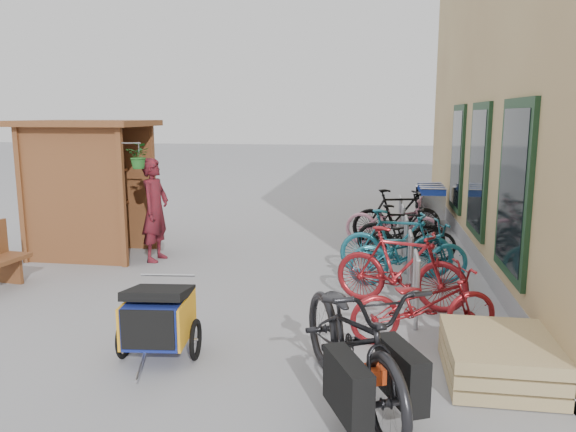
# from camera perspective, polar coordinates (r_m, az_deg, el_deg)

# --- Properties ---
(ground) EXTENTS (80.00, 80.00, 0.00)m
(ground) POSITION_cam_1_polar(r_m,az_deg,el_deg) (7.35, -5.75, -9.67)
(ground) COLOR gray
(kiosk) EXTENTS (2.49, 1.65, 2.40)m
(kiosk) POSITION_cam_1_polar(r_m,az_deg,el_deg) (10.50, -20.01, 4.48)
(kiosk) COLOR brown
(kiosk) RESTS_ON ground
(bike_rack) EXTENTS (0.05, 5.35, 0.86)m
(bike_rack) POSITION_cam_1_polar(r_m,az_deg,el_deg) (9.31, 11.90, -2.26)
(bike_rack) COLOR #A5A8AD
(bike_rack) RESTS_ON ground
(pallet_stack) EXTENTS (1.00, 1.20, 0.40)m
(pallet_stack) POSITION_cam_1_polar(r_m,az_deg,el_deg) (5.88, 20.68, -13.36)
(pallet_stack) COLOR tan
(pallet_stack) RESTS_ON ground
(shopping_carts) EXTENTS (0.55, 1.84, 0.98)m
(shopping_carts) POSITION_cam_1_polar(r_m,az_deg,el_deg) (13.12, 14.14, 1.52)
(shopping_carts) COLOR silver
(shopping_carts) RESTS_ON ground
(child_trailer) EXTENTS (0.85, 1.39, 0.81)m
(child_trailer) POSITION_cam_1_polar(r_m,az_deg,el_deg) (6.04, -13.01, -9.88)
(child_trailer) COLOR navy
(child_trailer) RESTS_ON ground
(cargo_bike) EXTENTS (1.64, 2.40, 1.19)m
(cargo_bike) POSITION_cam_1_polar(r_m,az_deg,el_deg) (4.98, 6.63, -12.39)
(cargo_bike) COLOR black
(cargo_bike) RESTS_ON ground
(person_kiosk) EXTENTS (0.49, 0.69, 1.78)m
(person_kiosk) POSITION_cam_1_polar(r_m,az_deg,el_deg) (9.88, -13.35, 0.61)
(person_kiosk) COLOR maroon
(person_kiosk) RESTS_ON ground
(bike_0) EXTENTS (1.77, 1.04, 0.88)m
(bike_0) POSITION_cam_1_polar(r_m,az_deg,el_deg) (6.45, 13.62, -8.67)
(bike_0) COLOR maroon
(bike_0) RESTS_ON ground
(bike_1) EXTENTS (1.83, 1.01, 1.06)m
(bike_1) POSITION_cam_1_polar(r_m,az_deg,el_deg) (7.51, 11.34, -5.16)
(bike_1) COLOR maroon
(bike_1) RESTS_ON ground
(bike_2) EXTENTS (1.91, 1.04, 0.95)m
(bike_2) POSITION_cam_1_polar(r_m,az_deg,el_deg) (8.52, 12.16, -3.71)
(bike_2) COLOR #1E677A
(bike_2) RESTS_ON ground
(bike_3) EXTENTS (1.78, 0.62, 1.05)m
(bike_3) POSITION_cam_1_polar(r_m,az_deg,el_deg) (8.90, 10.93, -2.73)
(bike_3) COLOR #1E677A
(bike_3) RESTS_ON ground
(bike_4) EXTENTS (1.56, 0.58, 0.81)m
(bike_4) POSITION_cam_1_polar(r_m,az_deg,el_deg) (9.91, 12.33, -2.16)
(bike_4) COLOR black
(bike_4) RESTS_ON ground
(bike_5) EXTENTS (1.56, 0.47, 0.93)m
(bike_5) POSITION_cam_1_polar(r_m,az_deg,el_deg) (10.15, 11.41, -1.48)
(bike_5) COLOR black
(bike_5) RESTS_ON ground
(bike_6) EXTENTS (1.92, 0.98, 0.96)m
(bike_6) POSITION_cam_1_polar(r_m,az_deg,el_deg) (10.91, 10.60, -0.55)
(bike_6) COLOR #C07C92
(bike_6) RESTS_ON ground
(bike_7) EXTENTS (1.85, 0.93, 1.07)m
(bike_7) POSITION_cam_1_polar(r_m,az_deg,el_deg) (11.22, 11.02, -0.00)
(bike_7) COLOR black
(bike_7) RESTS_ON ground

